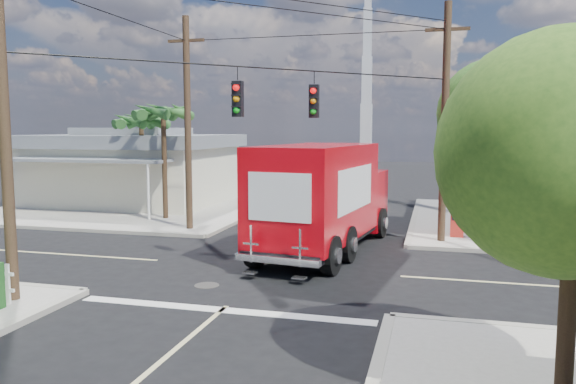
% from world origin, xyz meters
% --- Properties ---
extents(ground, '(120.00, 120.00, 0.00)m').
position_xyz_m(ground, '(0.00, 0.00, 0.00)').
color(ground, black).
rests_on(ground, ground).
extents(sidewalk_ne, '(14.12, 14.12, 0.14)m').
position_xyz_m(sidewalk_ne, '(10.88, 10.88, 0.07)').
color(sidewalk_ne, '#9F9A8F').
rests_on(sidewalk_ne, ground).
extents(sidewalk_nw, '(14.12, 14.12, 0.14)m').
position_xyz_m(sidewalk_nw, '(-10.88, 10.88, 0.07)').
color(sidewalk_nw, '#9F9A8F').
rests_on(sidewalk_nw, ground).
extents(road_markings, '(32.00, 32.00, 0.01)m').
position_xyz_m(road_markings, '(0.00, -1.47, 0.01)').
color(road_markings, beige).
rests_on(road_markings, ground).
extents(building_nw, '(10.80, 10.20, 4.30)m').
position_xyz_m(building_nw, '(-12.00, 12.46, 2.22)').
color(building_nw, beige).
rests_on(building_nw, sidewalk_nw).
extents(radio_tower, '(0.80, 0.80, 17.00)m').
position_xyz_m(radio_tower, '(0.50, 20.00, 5.64)').
color(radio_tower, silver).
rests_on(radio_tower, ground).
extents(tree_ne_front, '(4.21, 4.14, 6.66)m').
position_xyz_m(tree_ne_front, '(7.21, 6.76, 4.77)').
color(tree_ne_front, '#422D1C').
rests_on(tree_ne_front, sidewalk_ne).
extents(tree_ne_back, '(3.77, 3.66, 5.82)m').
position_xyz_m(tree_ne_back, '(9.81, 8.96, 4.19)').
color(tree_ne_back, '#422D1C').
rests_on(tree_ne_back, sidewalk_ne).
extents(palm_nw_front, '(3.01, 3.08, 5.59)m').
position_xyz_m(palm_nw_front, '(-7.50, 7.50, 5.04)').
color(palm_nw_front, '#422D1C').
rests_on(palm_nw_front, sidewalk_nw).
extents(palm_nw_back, '(3.01, 3.08, 5.19)m').
position_xyz_m(palm_nw_back, '(-9.50, 9.00, 4.67)').
color(palm_nw_back, '#422D1C').
rests_on(palm_nw_back, sidewalk_nw).
extents(utility_poles, '(12.00, 10.68, 9.00)m').
position_xyz_m(utility_poles, '(-1.58, 1.60, 4.67)').
color(utility_poles, '#473321').
rests_on(utility_poles, ground).
extents(vending_boxes, '(1.90, 0.50, 1.10)m').
position_xyz_m(vending_boxes, '(6.50, 6.20, 0.69)').
color(vending_boxes, red).
rests_on(vending_boxes, sidewalk_ne).
extents(delivery_truck, '(3.86, 9.12, 3.83)m').
position_xyz_m(delivery_truck, '(1.11, 2.78, 1.95)').
color(delivery_truck, black).
rests_on(delivery_truck, ground).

